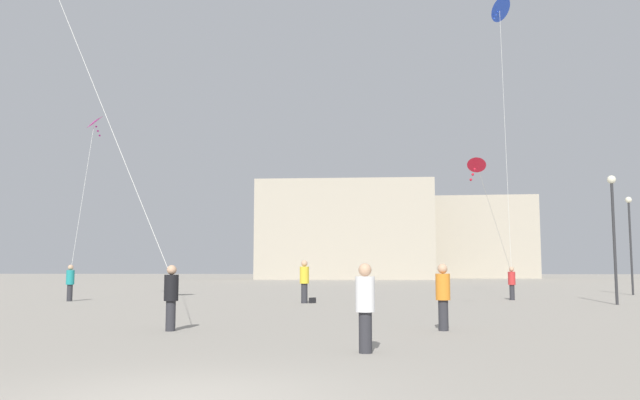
{
  "coord_description": "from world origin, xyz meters",
  "views": [
    {
      "loc": [
        2.24,
        -7.72,
        1.55
      ],
      "look_at": [
        0.0,
        21.98,
        4.63
      ],
      "focal_mm": 36.69,
      "sensor_mm": 36.0,
      "label": 1
    }
  ],
  "objects_px": {
    "person_in_teal": "(70,281)",
    "kite_cobalt_diamond": "(500,10)",
    "person_in_red": "(512,282)",
    "person_in_orange": "(443,294)",
    "lamppost_east": "(613,218)",
    "building_centre_hall": "(467,238)",
    "lamppost_west": "(630,230)",
    "person_in_black": "(171,295)",
    "kite_magenta_delta": "(94,124)",
    "building_left_hall": "(346,231)",
    "person_in_white": "(365,304)",
    "person_in_yellow": "(304,280)",
    "handbag_beside_flyer": "(313,300)",
    "kite_crimson_diamond": "(477,168)"
  },
  "relations": [
    {
      "from": "person_in_orange",
      "to": "building_left_hall",
      "type": "distance_m",
      "value": 73.88
    },
    {
      "from": "kite_crimson_diamond",
      "to": "person_in_red",
      "type": "bearing_deg",
      "value": 69.35
    },
    {
      "from": "person_in_teal",
      "to": "person_in_black",
      "type": "xyz_separation_m",
      "value": [
        8.94,
        -13.56,
        -0.04
      ]
    },
    {
      "from": "kite_magenta_delta",
      "to": "person_in_teal",
      "type": "bearing_deg",
      "value": -83.21
    },
    {
      "from": "person_in_teal",
      "to": "building_left_hall",
      "type": "xyz_separation_m",
      "value": [
        10.57,
        60.51,
        5.6
      ]
    },
    {
      "from": "person_in_red",
      "to": "kite_crimson_diamond",
      "type": "height_order",
      "value": "kite_crimson_diamond"
    },
    {
      "from": "kite_cobalt_diamond",
      "to": "lamppost_west",
      "type": "bearing_deg",
      "value": 29.61
    },
    {
      "from": "building_centre_hall",
      "to": "person_in_red",
      "type": "bearing_deg",
      "value": -96.69
    },
    {
      "from": "person_in_teal",
      "to": "handbag_beside_flyer",
      "type": "height_order",
      "value": "person_in_teal"
    },
    {
      "from": "kite_magenta_delta",
      "to": "building_left_hall",
      "type": "bearing_deg",
      "value": 79.33
    },
    {
      "from": "kite_magenta_delta",
      "to": "kite_cobalt_diamond",
      "type": "height_order",
      "value": "kite_cobalt_diamond"
    },
    {
      "from": "person_in_white",
      "to": "person_in_red",
      "type": "relative_size",
      "value": 1.03
    },
    {
      "from": "person_in_teal",
      "to": "person_in_black",
      "type": "height_order",
      "value": "person_in_teal"
    },
    {
      "from": "person_in_white",
      "to": "lamppost_east",
      "type": "relative_size",
      "value": 0.3
    },
    {
      "from": "kite_magenta_delta",
      "to": "handbag_beside_flyer",
      "type": "xyz_separation_m",
      "value": [
        11.64,
        -3.42,
        -8.78
      ]
    },
    {
      "from": "building_left_hall",
      "to": "lamppost_east",
      "type": "bearing_deg",
      "value": -77.58
    },
    {
      "from": "kite_magenta_delta",
      "to": "handbag_beside_flyer",
      "type": "height_order",
      "value": "kite_magenta_delta"
    },
    {
      "from": "lamppost_west",
      "to": "kite_magenta_delta",
      "type": "bearing_deg",
      "value": -167.71
    },
    {
      "from": "building_left_hall",
      "to": "building_centre_hall",
      "type": "relative_size",
      "value": 1.18
    },
    {
      "from": "person_in_red",
      "to": "kite_cobalt_diamond",
      "type": "bearing_deg",
      "value": -117.64
    },
    {
      "from": "person_in_orange",
      "to": "lamppost_east",
      "type": "bearing_deg",
      "value": 3.44
    },
    {
      "from": "building_left_hall",
      "to": "building_centre_hall",
      "type": "height_order",
      "value": "building_left_hall"
    },
    {
      "from": "lamppost_east",
      "to": "lamppost_west",
      "type": "xyz_separation_m",
      "value": [
        4.54,
        10.04,
        0.08
      ]
    },
    {
      "from": "person_in_red",
      "to": "building_centre_hall",
      "type": "height_order",
      "value": "building_centre_hall"
    },
    {
      "from": "person_in_white",
      "to": "building_left_hall",
      "type": "xyz_separation_m",
      "value": [
        -3.16,
        77.86,
        5.63
      ]
    },
    {
      "from": "person_in_teal",
      "to": "kite_magenta_delta",
      "type": "height_order",
      "value": "kite_magenta_delta"
    },
    {
      "from": "kite_cobalt_diamond",
      "to": "building_centre_hall",
      "type": "bearing_deg",
      "value": 83.28
    },
    {
      "from": "person_in_black",
      "to": "kite_magenta_delta",
      "type": "height_order",
      "value": "kite_magenta_delta"
    },
    {
      "from": "building_left_hall",
      "to": "person_in_white",
      "type": "bearing_deg",
      "value": -87.68
    },
    {
      "from": "person_in_white",
      "to": "lamppost_east",
      "type": "bearing_deg",
      "value": 72.98
    },
    {
      "from": "person_in_black",
      "to": "lamppost_east",
      "type": "bearing_deg",
      "value": -136.36
    },
    {
      "from": "lamppost_east",
      "to": "person_in_yellow",
      "type": "bearing_deg",
      "value": 179.1
    },
    {
      "from": "person_in_orange",
      "to": "person_in_red",
      "type": "distance_m",
      "value": 16.42
    },
    {
      "from": "lamppost_east",
      "to": "lamppost_west",
      "type": "relative_size",
      "value": 0.98
    },
    {
      "from": "person_in_orange",
      "to": "person_in_white",
      "type": "xyz_separation_m",
      "value": [
        -1.89,
        -4.37,
        -0.01
      ]
    },
    {
      "from": "person_in_teal",
      "to": "kite_cobalt_diamond",
      "type": "bearing_deg",
      "value": -30.98
    },
    {
      "from": "person_in_red",
      "to": "person_in_orange",
      "type": "bearing_deg",
      "value": 50.35
    },
    {
      "from": "person_in_yellow",
      "to": "person_in_white",
      "type": "distance_m",
      "value": 16.76
    },
    {
      "from": "person_in_red",
      "to": "lamppost_east",
      "type": "height_order",
      "value": "lamppost_east"
    },
    {
      "from": "kite_magenta_delta",
      "to": "lamppost_west",
      "type": "distance_m",
      "value": 30.12
    },
    {
      "from": "person_in_black",
      "to": "handbag_beside_flyer",
      "type": "height_order",
      "value": "person_in_black"
    },
    {
      "from": "person_in_red",
      "to": "lamppost_west",
      "type": "xyz_separation_m",
      "value": [
        8.05,
        6.35,
        2.82
      ]
    },
    {
      "from": "person_in_red",
      "to": "person_in_teal",
      "type": "bearing_deg",
      "value": -14.62
    },
    {
      "from": "person_in_black",
      "to": "kite_crimson_diamond",
      "type": "height_order",
      "value": "kite_crimson_diamond"
    },
    {
      "from": "kite_crimson_diamond",
      "to": "lamppost_west",
      "type": "xyz_separation_m",
      "value": [
        10.71,
        13.39,
        -1.65
      ]
    },
    {
      "from": "kite_crimson_diamond",
      "to": "handbag_beside_flyer",
      "type": "xyz_separation_m",
      "value": [
        -6.64,
        3.66,
        -5.22
      ]
    },
    {
      "from": "building_left_hall",
      "to": "kite_cobalt_diamond",
      "type": "bearing_deg",
      "value": -79.65
    },
    {
      "from": "lamppost_west",
      "to": "person_in_black",
      "type": "bearing_deg",
      "value": -131.15
    },
    {
      "from": "kite_magenta_delta",
      "to": "handbag_beside_flyer",
      "type": "distance_m",
      "value": 14.97
    },
    {
      "from": "person_in_white",
      "to": "building_left_hall",
      "type": "distance_m",
      "value": 78.13
    }
  ]
}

